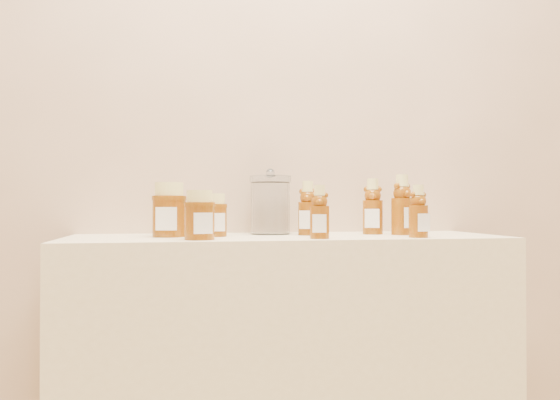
{
  "coord_description": "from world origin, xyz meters",
  "views": [
    {
      "loc": [
        -0.29,
        0.06,
        0.99
      ],
      "look_at": [
        -0.03,
        1.52,
        1.0
      ],
      "focal_mm": 35.0,
      "sensor_mm": 36.0,
      "label": 1
    }
  ],
  "objects": [
    {
      "name": "wall_back",
      "position": [
        0.0,
        1.75,
        1.35
      ],
      "size": [
        3.5,
        0.02,
        2.7
      ],
      "primitive_type": "cube",
      "color": "tan",
      "rests_on": "ground"
    },
    {
      "name": "display_table",
      "position": [
        0.0,
        1.55,
        0.45
      ],
      "size": [
        1.2,
        0.4,
        0.9
      ],
      "primitive_type": "cube",
      "color": "beige",
      "rests_on": "ground"
    },
    {
      "name": "bear_bottle_back_left",
      "position": [
        0.07,
        1.58,
        0.99
      ],
      "size": [
        0.08,
        0.08,
        0.18
      ],
      "primitive_type": null,
      "rotation": [
        0.0,
        0.0,
        -0.39
      ],
      "color": "#663108",
      "rests_on": "display_table"
    },
    {
      "name": "bear_bottle_back_mid",
      "position": [
        0.27,
        1.6,
        0.99
      ],
      "size": [
        0.08,
        0.08,
        0.19
      ],
      "primitive_type": null,
      "rotation": [
        0.0,
        0.0,
        -0.41
      ],
      "color": "#663108",
      "rests_on": "display_table"
    },
    {
      "name": "bear_bottle_back_right",
      "position": [
        0.34,
        1.55,
        1.0
      ],
      "size": [
        0.09,
        0.09,
        0.2
      ],
      "primitive_type": null,
      "rotation": [
        0.0,
        0.0,
        0.35
      ],
      "color": "#663108",
      "rests_on": "display_table"
    },
    {
      "name": "bear_bottle_front_left",
      "position": [
        0.06,
        1.42,
        0.98
      ],
      "size": [
        0.07,
        0.07,
        0.16
      ],
      "primitive_type": null,
      "rotation": [
        0.0,
        0.0,
        -0.27
      ],
      "color": "#663108",
      "rests_on": "display_table"
    },
    {
      "name": "bear_bottle_front_right",
      "position": [
        0.33,
        1.42,
        0.98
      ],
      "size": [
        0.06,
        0.06,
        0.16
      ],
      "primitive_type": null,
      "rotation": [
        0.0,
        0.0,
        0.15
      ],
      "color": "#663108",
      "rests_on": "display_table"
    },
    {
      "name": "honey_jar_left",
      "position": [
        -0.32,
        1.57,
        0.97
      ],
      "size": [
        0.11,
        0.11,
        0.15
      ],
      "primitive_type": null,
      "rotation": [
        0.0,
        0.0,
        -0.15
      ],
      "color": "#663108",
      "rests_on": "display_table"
    },
    {
      "name": "honey_jar_back",
      "position": [
        -0.2,
        1.56,
        0.96
      ],
      "size": [
        0.09,
        0.09,
        0.12
      ],
      "primitive_type": null,
      "rotation": [
        0.0,
        0.0,
        0.17
      ],
      "color": "#663108",
      "rests_on": "display_table"
    },
    {
      "name": "honey_jar_front",
      "position": [
        -0.25,
        1.43,
        0.96
      ],
      "size": [
        0.09,
        0.09,
        0.12
      ],
      "primitive_type": null,
      "rotation": [
        0.0,
        0.0,
        0.2
      ],
      "color": "#663108",
      "rests_on": "display_table"
    },
    {
      "name": "glass_canister",
      "position": [
        -0.03,
        1.65,
        0.99
      ],
      "size": [
        0.14,
        0.14,
        0.19
      ],
      "primitive_type": null,
      "rotation": [
        0.0,
        0.0,
        0.14
      ],
      "color": "white",
      "rests_on": "display_table"
    }
  ]
}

